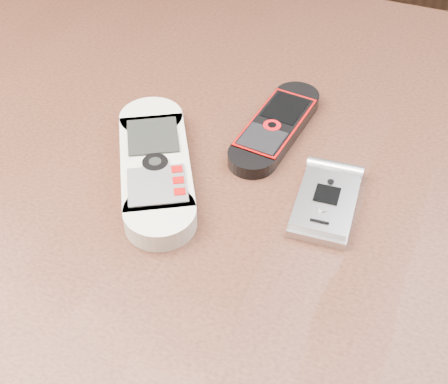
# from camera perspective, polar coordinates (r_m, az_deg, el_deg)

# --- Properties ---
(table) EXTENTS (1.20, 0.80, 0.75)m
(table) POSITION_cam_1_polar(r_m,az_deg,el_deg) (0.60, -0.45, -7.73)
(table) COLOR black
(table) RESTS_ON ground
(nokia_white) EXTENTS (0.14, 0.19, 0.02)m
(nokia_white) POSITION_cam_1_polar(r_m,az_deg,el_deg) (0.54, -6.28, 2.43)
(nokia_white) COLOR beige
(nokia_white) RESTS_ON table
(nokia_black_red) EXTENTS (0.06, 0.15, 0.01)m
(nokia_black_red) POSITION_cam_1_polar(r_m,az_deg,el_deg) (0.59, 4.74, 6.00)
(nokia_black_red) COLOR black
(nokia_black_red) RESTS_ON table
(motorola_razr) EXTENTS (0.05, 0.10, 0.01)m
(motorola_razr) POSITION_cam_1_polar(r_m,az_deg,el_deg) (0.52, 9.28, -0.89)
(motorola_razr) COLOR #BABABE
(motorola_razr) RESTS_ON table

